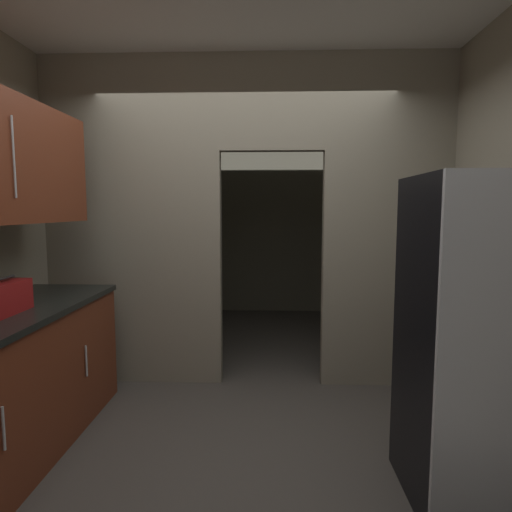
# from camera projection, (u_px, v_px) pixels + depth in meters

# --- Properties ---
(ground) EXTENTS (20.00, 20.00, 0.00)m
(ground) POSITION_uv_depth(u_px,v_px,m) (234.00, 462.00, 2.66)
(ground) COLOR #47423D
(kitchen_partition) EXTENTS (3.48, 0.12, 2.82)m
(kitchen_partition) POSITION_uv_depth(u_px,v_px,m) (240.00, 213.00, 3.76)
(kitchen_partition) COLOR gray
(kitchen_partition) RESTS_ON ground
(adjoining_room_shell) EXTENTS (3.48, 2.84, 2.82)m
(adjoining_room_shell) POSITION_uv_depth(u_px,v_px,m) (255.00, 219.00, 5.69)
(adjoining_room_shell) COLOR gray
(adjoining_room_shell) RESTS_ON ground
(refrigerator) EXTENTS (0.78, 0.72, 1.71)m
(refrigerator) POSITION_uv_depth(u_px,v_px,m) (488.00, 343.00, 2.24)
(refrigerator) COLOR black
(refrigerator) RESTS_ON ground
(boombox) EXTENTS (0.18, 0.37, 0.22)m
(boombox) POSITION_uv_depth(u_px,v_px,m) (1.00, 298.00, 2.57)
(boombox) COLOR maroon
(boombox) RESTS_ON lower_cabinet_run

